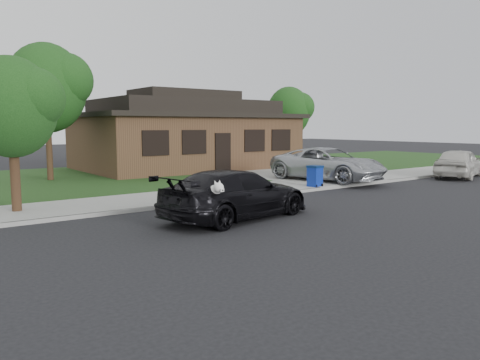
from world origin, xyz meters
TOP-DOWN VIEW (x-y plane):
  - ground at (0.00, 0.00)m, footprint 120.00×120.00m
  - sidewalk at (0.00, 5.00)m, footprint 60.00×3.00m
  - curb at (0.00, 3.50)m, footprint 60.00×0.12m
  - lawn at (0.00, 13.00)m, footprint 60.00×13.00m
  - driveway at (6.00, 10.00)m, footprint 4.50×13.00m
  - sedan at (-2.52, 0.79)m, footprint 5.20×2.84m
  - minivan at (5.90, 5.06)m, footprint 3.41×5.80m
  - white_compact at (13.06, 2.64)m, footprint 4.78×3.07m
  - recycling_bin at (3.84, 3.89)m, footprint 0.60×0.61m
  - house at (4.00, 15.00)m, footprint 12.60×8.60m
  - tree_0 at (-4.34, 12.88)m, footprint 3.78×3.60m
  - tree_1 at (12.14, 14.40)m, footprint 3.15×3.00m
  - tree_2 at (-7.38, 5.11)m, footprint 2.73×2.60m

SIDE VIEW (x-z plane):
  - ground at x=0.00m, z-range 0.00..0.00m
  - sidewalk at x=0.00m, z-range 0.00..0.12m
  - curb at x=0.00m, z-range 0.00..0.12m
  - lawn at x=0.00m, z-range 0.00..0.13m
  - driveway at x=6.00m, z-range 0.00..0.14m
  - recycling_bin at x=3.84m, z-range 0.12..1.01m
  - sedan at x=-2.52m, z-range 0.00..1.43m
  - white_compact at x=13.06m, z-range 0.00..1.52m
  - minivan at x=5.90m, z-range 0.14..1.65m
  - house at x=4.00m, z-range -0.19..4.46m
  - tree_2 at x=-7.38m, z-range 0.97..5.57m
  - tree_1 at x=12.14m, z-range 1.09..6.34m
  - tree_0 at x=-4.34m, z-range 1.31..7.65m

